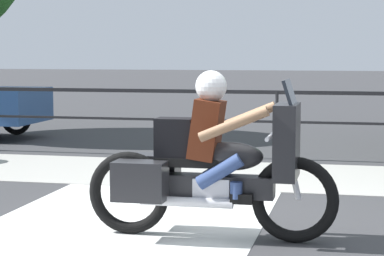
% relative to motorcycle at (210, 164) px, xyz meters
% --- Properties ---
extents(ground_plane, '(120.00, 120.00, 0.00)m').
position_rel_motorcycle_xyz_m(ground_plane, '(0.07, 0.16, -0.70)').
color(ground_plane, '#38383A').
extents(sidewalk_band, '(44.00, 2.40, 0.01)m').
position_rel_motorcycle_xyz_m(sidewalk_band, '(0.07, 3.56, -0.69)').
color(sidewalk_band, '#A8A59E').
rests_on(sidewalk_band, ground).
extents(crosswalk_band, '(2.74, 6.00, 0.01)m').
position_rel_motorcycle_xyz_m(crosswalk_band, '(-0.94, -0.04, -0.69)').
color(crosswalk_band, silver).
rests_on(crosswalk_band, ground).
extents(fence_railing, '(36.00, 0.05, 1.11)m').
position_rel_motorcycle_xyz_m(fence_railing, '(0.07, 5.15, 0.18)').
color(fence_railing, black).
rests_on(fence_railing, ground).
extents(motorcycle, '(2.35, 0.76, 1.56)m').
position_rel_motorcycle_xyz_m(motorcycle, '(0.00, 0.00, 0.00)').
color(motorcycle, black).
rests_on(motorcycle, ground).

